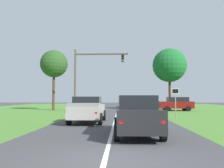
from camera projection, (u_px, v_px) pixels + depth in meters
name	position (u px, v px, depth m)	size (l,w,h in m)	color
ground_plane	(115.00, 120.00, 18.44)	(120.00, 120.00, 0.00)	#424244
lane_centre_stripe	(107.00, 152.00, 7.47)	(0.16, 41.79, 0.01)	white
red_suv_near	(136.00, 114.00, 11.02)	(2.24, 5.01, 1.91)	black
pickup_truck_lead	(88.00, 109.00, 16.30)	(2.35, 4.93, 1.88)	#B7B2A8
traffic_light	(89.00, 71.00, 28.25)	(6.75, 0.40, 7.85)	brown
keep_moving_sign	(175.00, 99.00, 19.14)	(0.60, 0.09, 2.70)	gray
oak_tree_right	(169.00, 65.00, 32.75)	(4.89, 4.89, 8.93)	#4C351E
crossing_suv_far	(176.00, 104.00, 30.50)	(4.47, 2.12, 1.86)	maroon
extra_tree_1	(54.00, 64.00, 32.54)	(3.92, 3.92, 8.63)	#4C351E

